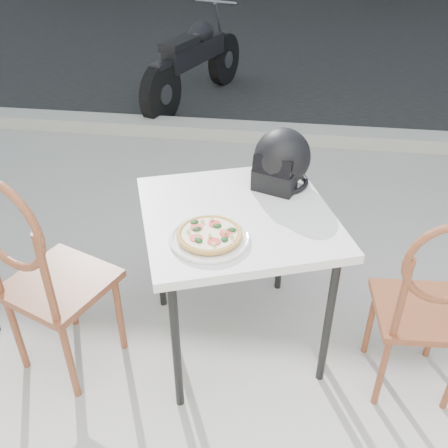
# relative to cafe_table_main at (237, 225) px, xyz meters

# --- Properties ---
(ground) EXTENTS (80.00, 80.00, 0.00)m
(ground) POSITION_rel_cafe_table_main_xyz_m (0.33, -0.50, -0.69)
(ground) COLOR #A09E98
(ground) RESTS_ON ground
(street_asphalt) EXTENTS (30.00, 8.00, 0.00)m
(street_asphalt) POSITION_rel_cafe_table_main_xyz_m (0.33, 6.50, -0.69)
(street_asphalt) COLOR black
(street_asphalt) RESTS_ON ground
(curb) EXTENTS (30.00, 0.25, 0.12)m
(curb) POSITION_rel_cafe_table_main_xyz_m (0.33, 2.50, -0.63)
(curb) COLOR #999890
(curb) RESTS_ON ground
(cafe_table_main) EXTENTS (1.03, 1.03, 0.76)m
(cafe_table_main) POSITION_rel_cafe_table_main_xyz_m (0.00, 0.00, 0.00)
(cafe_table_main) COLOR silver
(cafe_table_main) RESTS_ON ground
(plate) EXTENTS (0.41, 0.41, 0.02)m
(plate) POSITION_rel_cafe_table_main_xyz_m (-0.08, -0.22, 0.08)
(plate) COLOR white
(plate) RESTS_ON cafe_table_main
(pizza) EXTENTS (0.28, 0.28, 0.03)m
(pizza) POSITION_rel_cafe_table_main_xyz_m (-0.08, -0.22, 0.10)
(pizza) COLOR gold
(pizza) RESTS_ON plate
(helmet) EXTENTS (0.34, 0.34, 0.27)m
(helmet) POSITION_rel_cafe_table_main_xyz_m (0.17, 0.28, 0.19)
(helmet) COLOR black
(helmet) RESTS_ON cafe_table_main
(cafe_chair_main) EXTENTS (0.40, 0.40, 0.98)m
(cafe_chair_main) POSITION_rel_cafe_table_main_xyz_m (0.81, -0.21, -0.15)
(cafe_chair_main) COLOR brown
(cafe_chair_main) RESTS_ON ground
(cafe_chair_side) EXTENTS (0.54, 0.54, 1.08)m
(cafe_chair_side) POSITION_rel_cafe_table_main_xyz_m (-0.79, -0.30, -0.09)
(cafe_chair_side) COLOR brown
(cafe_chair_side) RESTS_ON ground
(motorcycle) EXTENTS (0.76, 1.85, 0.95)m
(motorcycle) POSITION_rel_cafe_table_main_xyz_m (-0.84, 3.41, -0.27)
(motorcycle) COLOR black
(motorcycle) RESTS_ON street_asphalt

